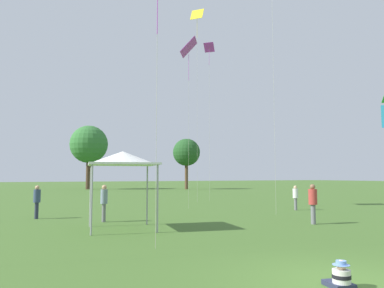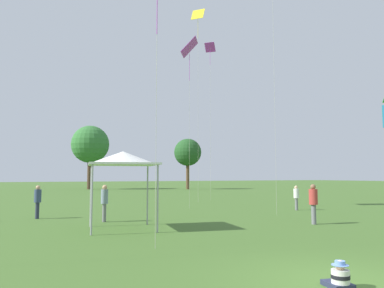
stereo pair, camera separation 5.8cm
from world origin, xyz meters
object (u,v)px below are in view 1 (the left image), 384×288
object	(u,v)px
kite_2	(209,54)
kite_5	(197,21)
person_standing_0	(37,199)
person_standing_1	(104,200)
person_standing_3	(295,196)
distant_tree_1	(186,153)
seated_toddler	(341,277)
kite_6	(189,50)
distant_tree_0	(89,145)
canopy_tent	(123,159)
person_standing_2	(313,200)

from	to	relation	value
kite_2	kite_5	size ratio (longest dim) A/B	0.87
person_standing_0	person_standing_1	bearing A→B (deg)	106.17
person_standing_3	person_standing_1	bearing A→B (deg)	-63.52
kite_5	distant_tree_1	xyz separation A→B (m)	(13.30, 28.97, -9.55)
seated_toddler	kite_6	distance (m)	21.35
kite_5	distant_tree_0	size ratio (longest dim) A/B	1.57
person_standing_0	distant_tree_1	xyz separation A→B (m)	(26.38, 35.86, 5.17)
person_standing_1	distant_tree_0	size ratio (longest dim) A/B	0.17
person_standing_3	kite_6	size ratio (longest dim) A/B	0.13
person_standing_0	distant_tree_0	xyz separation A→B (m)	(11.44, 42.88, 6.50)
person_standing_0	person_standing_1	world-z (taller)	person_standing_1
seated_toddler	canopy_tent	bearing A→B (deg)	111.67
person_standing_3	canopy_tent	size ratio (longest dim) A/B	0.48
person_standing_2	kite_5	bearing A→B (deg)	-59.95
seated_toddler	kite_6	size ratio (longest dim) A/B	0.05
seated_toddler	person_standing_2	xyz separation A→B (m)	(6.83, 7.52, 0.87)
seated_toddler	distant_tree_0	xyz separation A→B (m)	(7.12, 58.55, 7.31)
person_standing_0	person_standing_3	distance (m)	15.59
kite_2	distant_tree_1	world-z (taller)	kite_2
seated_toddler	kite_2	xyz separation A→B (m)	(10.90, 24.18, 13.38)
seated_toddler	person_standing_0	bearing A→B (deg)	118.44
person_standing_3	distant_tree_0	bearing A→B (deg)	-151.11
person_standing_2	kite_6	size ratio (longest dim) A/B	0.15
person_standing_1	kite_2	distance (m)	21.03
person_standing_3	person_standing_2	bearing A→B (deg)	-12.53
canopy_tent	kite_2	xyz separation A→B (m)	(12.40, 14.28, 10.66)
person_standing_2	kite_2	size ratio (longest dim) A/B	0.13
person_standing_0	kite_6	distance (m)	14.13
kite_6	person_standing_0	bearing A→B (deg)	0.08
person_standing_2	kite_2	distance (m)	21.22
distant_tree_0	kite_2	bearing A→B (deg)	-83.73
kite_5	distant_tree_0	bearing A→B (deg)	-172.41
person_standing_1	kite_5	xyz separation A→B (m)	(10.31, 9.81, 14.68)
person_standing_1	kite_6	world-z (taller)	kite_6
distant_tree_0	person_standing_2	bearing A→B (deg)	-90.34
person_standing_3	kite_5	xyz separation A→B (m)	(-2.34, 9.23, 14.81)
person_standing_2	distant_tree_0	bearing A→B (deg)	-52.94
distant_tree_0	canopy_tent	bearing A→B (deg)	-100.06
distant_tree_1	kite_5	bearing A→B (deg)	-114.66
person_standing_0	person_standing_2	xyz separation A→B (m)	(11.14, -8.14, 0.06)
canopy_tent	person_standing_1	bearing A→B (deg)	90.90
person_standing_0	distant_tree_1	distance (m)	44.82
person_standing_1	canopy_tent	distance (m)	3.40
person_standing_2	kite_5	world-z (taller)	kite_5
person_standing_3	kite_2	bearing A→B (deg)	-155.06
seated_toddler	kite_2	world-z (taller)	kite_2
kite_6	distant_tree_1	xyz separation A→B (m)	(16.63, 33.97, -4.88)
person_standing_0	person_standing_3	world-z (taller)	person_standing_0
seated_toddler	canopy_tent	size ratio (longest dim) A/B	0.19
person_standing_2	person_standing_3	distance (m)	7.21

